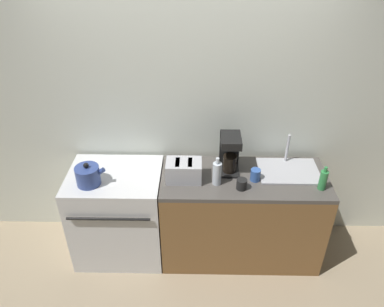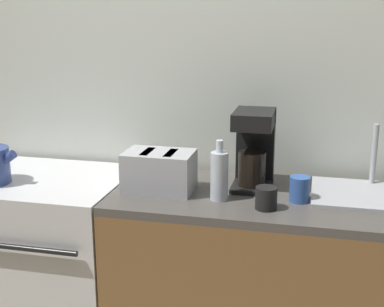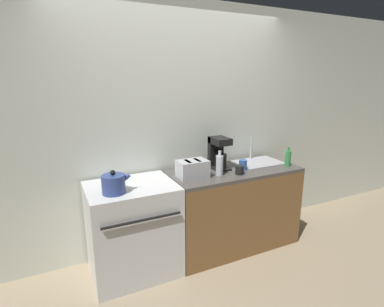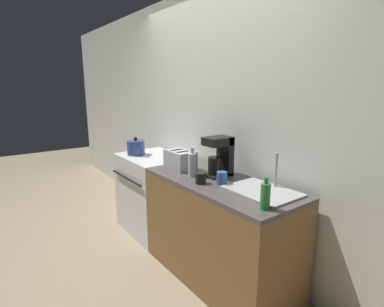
{
  "view_description": "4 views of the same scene",
  "coord_description": "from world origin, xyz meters",
  "px_view_note": "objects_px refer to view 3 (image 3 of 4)",
  "views": [
    {
      "loc": [
        0.11,
        -2.24,
        2.79
      ],
      "look_at": [
        0.06,
        0.33,
        1.1
      ],
      "focal_mm": 35.0,
      "sensor_mm": 36.0,
      "label": 1
    },
    {
      "loc": [
        0.63,
        -1.83,
        1.64
      ],
      "look_at": [
        0.1,
        0.41,
        1.02
      ],
      "focal_mm": 50.0,
      "sensor_mm": 36.0,
      "label": 2
    },
    {
      "loc": [
        -1.23,
        -2.23,
        1.84
      ],
      "look_at": [
        0.03,
        0.35,
        1.1
      ],
      "focal_mm": 28.0,
      "sensor_mm": 36.0,
      "label": 3
    },
    {
      "loc": [
        2.27,
        -1.27,
        1.65
      ],
      "look_at": [
        0.05,
        0.36,
        1.03
      ],
      "focal_mm": 28.0,
      "sensor_mm": 36.0,
      "label": 4
    }
  ],
  "objects_px": {
    "bottle_clear": "(220,165)",
    "coffee_maker": "(219,152)",
    "kettle": "(114,184)",
    "toaster": "(193,169)",
    "bottle_green": "(288,158)",
    "cup_blue": "(243,165)",
    "cup_black": "(239,170)",
    "stove": "(133,228)"
  },
  "relations": [
    {
      "from": "bottle_clear",
      "to": "coffee_maker",
      "type": "bearing_deg",
      "value": 61.92
    },
    {
      "from": "kettle",
      "to": "coffee_maker",
      "type": "distance_m",
      "value": 1.19
    },
    {
      "from": "kettle",
      "to": "bottle_clear",
      "type": "bearing_deg",
      "value": 1.15
    },
    {
      "from": "toaster",
      "to": "coffee_maker",
      "type": "xyz_separation_m",
      "value": [
        0.38,
        0.16,
        0.09
      ]
    },
    {
      "from": "kettle",
      "to": "bottle_clear",
      "type": "height_order",
      "value": "bottle_clear"
    },
    {
      "from": "coffee_maker",
      "to": "bottle_green",
      "type": "height_order",
      "value": "coffee_maker"
    },
    {
      "from": "kettle",
      "to": "cup_blue",
      "type": "relative_size",
      "value": 2.37
    },
    {
      "from": "toaster",
      "to": "coffee_maker",
      "type": "height_order",
      "value": "coffee_maker"
    },
    {
      "from": "coffee_maker",
      "to": "cup_black",
      "type": "height_order",
      "value": "coffee_maker"
    },
    {
      "from": "kettle",
      "to": "bottle_green",
      "type": "height_order",
      "value": "bottle_green"
    },
    {
      "from": "bottle_clear",
      "to": "cup_black",
      "type": "relative_size",
      "value": 2.83
    },
    {
      "from": "coffee_maker",
      "to": "bottle_clear",
      "type": "bearing_deg",
      "value": -118.08
    },
    {
      "from": "stove",
      "to": "coffee_maker",
      "type": "xyz_separation_m",
      "value": [
        0.99,
        0.11,
        0.61
      ]
    },
    {
      "from": "bottle_green",
      "to": "bottle_clear",
      "type": "bearing_deg",
      "value": 176.48
    },
    {
      "from": "toaster",
      "to": "coffee_maker",
      "type": "relative_size",
      "value": 0.86
    },
    {
      "from": "bottle_green",
      "to": "cup_blue",
      "type": "distance_m",
      "value": 0.54
    },
    {
      "from": "stove",
      "to": "bottle_green",
      "type": "height_order",
      "value": "bottle_green"
    },
    {
      "from": "stove",
      "to": "toaster",
      "type": "xyz_separation_m",
      "value": [
        0.6,
        -0.05,
        0.52
      ]
    },
    {
      "from": "coffee_maker",
      "to": "toaster",
      "type": "bearing_deg",
      "value": -157.92
    },
    {
      "from": "toaster",
      "to": "bottle_green",
      "type": "xyz_separation_m",
      "value": [
        1.12,
        -0.11,
        0.0
      ]
    },
    {
      "from": "kettle",
      "to": "coffee_maker",
      "type": "relative_size",
      "value": 0.73
    },
    {
      "from": "coffee_maker",
      "to": "cup_blue",
      "type": "height_order",
      "value": "coffee_maker"
    },
    {
      "from": "stove",
      "to": "bottle_green",
      "type": "xyz_separation_m",
      "value": [
        1.72,
        -0.16,
        0.52
      ]
    },
    {
      "from": "bottle_clear",
      "to": "bottle_green",
      "type": "height_order",
      "value": "bottle_clear"
    },
    {
      "from": "stove",
      "to": "bottle_clear",
      "type": "distance_m",
      "value": 1.03
    },
    {
      "from": "toaster",
      "to": "kettle",
      "type": "bearing_deg",
      "value": -174.27
    },
    {
      "from": "cup_black",
      "to": "toaster",
      "type": "bearing_deg",
      "value": 165.71
    },
    {
      "from": "stove",
      "to": "coffee_maker",
      "type": "relative_size",
      "value": 2.6
    },
    {
      "from": "kettle",
      "to": "bottle_clear",
      "type": "relative_size",
      "value": 0.99
    },
    {
      "from": "toaster",
      "to": "bottle_green",
      "type": "bearing_deg",
      "value": -5.58
    },
    {
      "from": "stove",
      "to": "toaster",
      "type": "distance_m",
      "value": 0.8
    },
    {
      "from": "bottle_clear",
      "to": "cup_blue",
      "type": "height_order",
      "value": "bottle_clear"
    },
    {
      "from": "stove",
      "to": "coffee_maker",
      "type": "height_order",
      "value": "coffee_maker"
    },
    {
      "from": "cup_black",
      "to": "bottle_green",
      "type": "bearing_deg",
      "value": 0.94
    },
    {
      "from": "cup_black",
      "to": "kettle",
      "type": "bearing_deg",
      "value": 178.09
    },
    {
      "from": "cup_black",
      "to": "cup_blue",
      "type": "xyz_separation_m",
      "value": [
        0.12,
        0.12,
        0.01
      ]
    },
    {
      "from": "cup_black",
      "to": "cup_blue",
      "type": "bearing_deg",
      "value": 43.23
    },
    {
      "from": "kettle",
      "to": "cup_black",
      "type": "xyz_separation_m",
      "value": [
        1.25,
        -0.04,
        -0.04
      ]
    },
    {
      "from": "stove",
      "to": "kettle",
      "type": "relative_size",
      "value": 3.58
    },
    {
      "from": "kettle",
      "to": "cup_blue",
      "type": "bearing_deg",
      "value": 3.1
    },
    {
      "from": "bottle_clear",
      "to": "cup_black",
      "type": "xyz_separation_m",
      "value": [
        0.2,
        -0.06,
        -0.06
      ]
    },
    {
      "from": "cup_blue",
      "to": "bottle_clear",
      "type": "bearing_deg",
      "value": -170.59
    }
  ]
}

